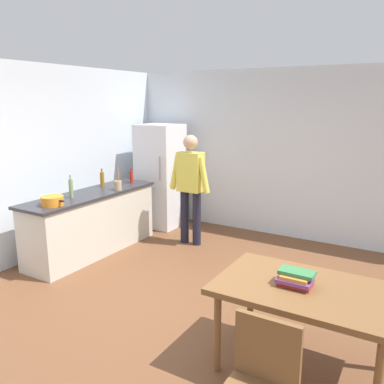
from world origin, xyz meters
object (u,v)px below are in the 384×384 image
at_px(person, 190,182).
at_px(utensil_jar, 118,185).
at_px(chair, 260,383).
at_px(dining_table, 305,296).
at_px(bottle_vinegar_tall, 71,188).
at_px(bottle_oil_amber, 102,179).
at_px(cooking_pot, 52,201).
at_px(refrigerator, 160,176).
at_px(bottle_sauce_red, 131,177).
at_px(book_stack, 296,279).

xyz_separation_m(person, utensil_jar, (-0.83, -0.71, 0.00)).
height_order(chair, utensil_jar, utensil_jar).
bearing_deg(dining_table, bottle_vinegar_tall, 167.85).
bearing_deg(utensil_jar, bottle_oil_amber, 168.65).
relative_size(person, cooking_pot, 4.25).
distance_m(refrigerator, bottle_vinegar_tall, 1.98).
bearing_deg(refrigerator, chair, -48.03).
distance_m(cooking_pot, bottle_sauce_red, 1.65).
xyz_separation_m(chair, bottle_sauce_red, (-3.36, 2.94, 0.46)).
relative_size(refrigerator, bottle_oil_amber, 6.43).
bearing_deg(utensil_jar, bottle_vinegar_tall, -106.58).
distance_m(person, chair, 3.93).
relative_size(person, chair, 1.87).
xyz_separation_m(refrigerator, chair, (3.30, -3.67, -0.37)).
bearing_deg(dining_table, bottle_oil_amber, 156.94).
distance_m(bottle_vinegar_tall, bottle_oil_amber, 0.81).
relative_size(bottle_vinegar_tall, book_stack, 1.15).
bearing_deg(person, dining_table, -42.41).
bearing_deg(bottle_oil_amber, bottle_vinegar_tall, -77.63).
bearing_deg(person, bottle_sauce_red, -170.18).
bearing_deg(refrigerator, bottle_sauce_red, -94.45).
distance_m(dining_table, bottle_vinegar_tall, 3.48).
distance_m(chair, utensil_jar, 4.01).
distance_m(chair, book_stack, 0.99).
bearing_deg(chair, bottle_vinegar_tall, 163.73).
relative_size(dining_table, utensil_jar, 4.37).
distance_m(utensil_jar, bottle_oil_amber, 0.39).
distance_m(dining_table, chair, 0.98).
height_order(cooking_pot, book_stack, cooking_pot).
relative_size(refrigerator, cooking_pot, 4.50).
relative_size(refrigerator, utensil_jar, 5.62).
height_order(dining_table, book_stack, book_stack).
relative_size(utensil_jar, book_stack, 1.15).
bearing_deg(bottle_vinegar_tall, book_stack, -12.76).
relative_size(chair, bottle_vinegar_tall, 2.84).
relative_size(cooking_pot, book_stack, 1.44).
bearing_deg(person, utensil_jar, -139.45).
bearing_deg(cooking_pot, bottle_sauce_red, 92.27).
height_order(dining_table, bottle_oil_amber, bottle_oil_amber).
distance_m(person, bottle_vinegar_tall, 1.76).
bearing_deg(book_stack, chair, -85.21).
distance_m(bottle_oil_amber, book_stack, 3.81).
distance_m(chair, bottle_oil_amber, 4.37).
height_order(bottle_vinegar_tall, bottle_sauce_red, bottle_vinegar_tall).
xyz_separation_m(cooking_pot, bottle_vinegar_tall, (-0.10, 0.40, 0.08)).
bearing_deg(utensil_jar, chair, -37.15).
height_order(bottle_vinegar_tall, book_stack, bottle_vinegar_tall).
bearing_deg(bottle_vinegar_tall, refrigerator, 87.43).
xyz_separation_m(bottle_vinegar_tall, book_stack, (3.31, -0.75, -0.23)).
xyz_separation_m(person, bottle_oil_amber, (-1.21, -0.63, 0.04)).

